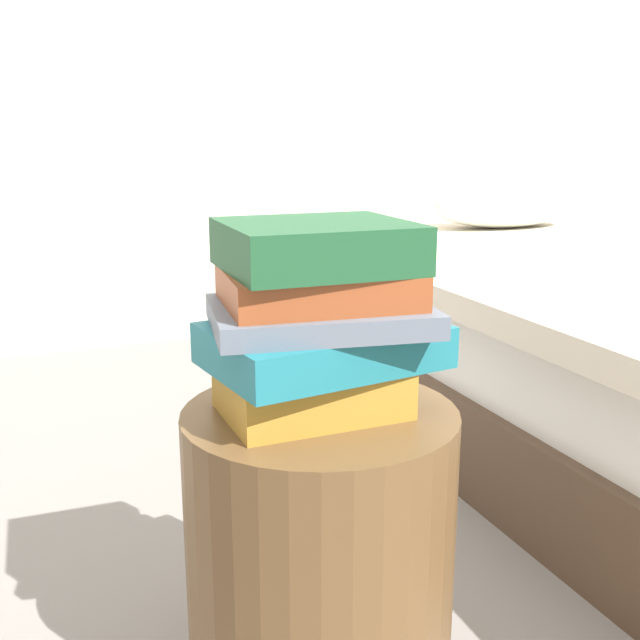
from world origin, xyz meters
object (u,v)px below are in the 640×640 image
at_px(book_ochre, 312,390).
at_px(book_teal, 323,345).
at_px(book_slate, 320,315).
at_px(book_forest, 314,246).
at_px(side_table, 320,553).
at_px(book_rust, 320,287).

bearing_deg(book_ochre, book_teal, 21.67).
distance_m(book_slate, book_forest, 0.09).
bearing_deg(side_table, book_rust, 70.52).
relative_size(book_ochre, book_rust, 0.96).
height_order(book_teal, book_forest, book_forest).
height_order(book_ochre, book_teal, book_teal).
bearing_deg(book_teal, book_slate, -154.10).
bearing_deg(book_slate, book_rust, 74.57).
bearing_deg(book_teal, book_ochre, -165.86).
bearing_deg(book_ochre, book_rust, 25.56).
xyz_separation_m(book_teal, book_slate, (-0.01, -0.00, 0.04)).
distance_m(book_teal, book_forest, 0.13).
relative_size(book_rust, book_forest, 1.03).
relative_size(side_table, book_ochre, 1.84).
relative_size(side_table, book_forest, 1.82).
bearing_deg(book_forest, book_teal, -17.60).
height_order(side_table, book_teal, book_teal).
xyz_separation_m(side_table, book_rust, (0.00, 0.01, 0.38)).
bearing_deg(book_ochre, side_table, -0.66).
bearing_deg(side_table, book_forest, 104.95).
bearing_deg(side_table, book_ochre, 179.14).
height_order(book_ochre, book_forest, book_forest).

